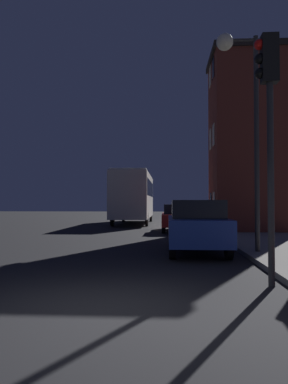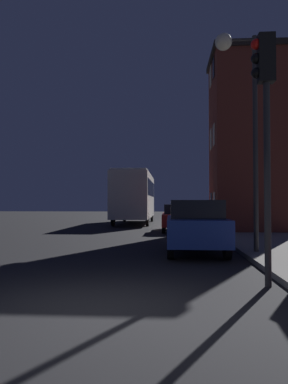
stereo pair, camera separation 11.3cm
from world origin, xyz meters
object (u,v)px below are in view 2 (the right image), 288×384
object	(u,v)px
streetlamp	(239,90)
traffic_light	(265,106)
car_near_lane	(195,225)
car_mid_lane	(180,217)
bus	(135,194)

from	to	relation	value
streetlamp	traffic_light	xyz separation A→B (m)	(-0.28, -4.04, -1.50)
car_near_lane	car_mid_lane	xyz separation A→B (m)	(-0.26, 8.58, -0.07)
car_mid_lane	bus	bearing A→B (deg)	113.15
car_mid_lane	car_near_lane	bearing A→B (deg)	-88.26
traffic_light	bus	bearing A→B (deg)	102.00
streetlamp	car_mid_lane	xyz separation A→B (m)	(-1.52, 9.13, -4.05)
traffic_light	bus	size ratio (longest dim) A/B	0.49
bus	car_mid_lane	xyz separation A→B (m)	(3.11, -7.26, -1.41)
streetlamp	car_near_lane	distance (m)	4.21
streetlamp	bus	bearing A→B (deg)	105.76
bus	car_near_lane	distance (m)	16.25
traffic_light	car_near_lane	size ratio (longest dim) A/B	1.09
streetlamp	car_mid_lane	world-z (taller)	streetlamp
car_near_lane	car_mid_lane	distance (m)	8.58
bus	car_near_lane	bearing A→B (deg)	-78.01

